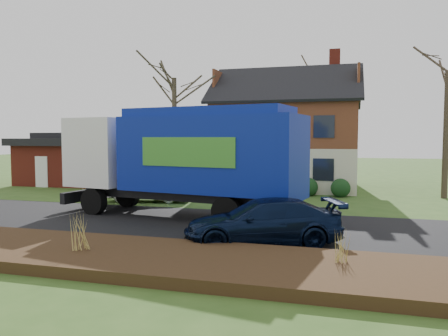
# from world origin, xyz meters

# --- Properties ---
(ground) EXTENTS (120.00, 120.00, 0.00)m
(ground) POSITION_xyz_m (0.00, 0.00, 0.00)
(ground) COLOR #30501A
(ground) RESTS_ON ground
(road) EXTENTS (80.00, 7.00, 0.02)m
(road) POSITION_xyz_m (0.00, 0.00, 0.01)
(road) COLOR black
(road) RESTS_ON ground
(mulch_verge) EXTENTS (80.00, 3.50, 0.30)m
(mulch_verge) POSITION_xyz_m (0.00, -5.30, 0.15)
(mulch_verge) COLOR #2F200F
(mulch_verge) RESTS_ON ground
(main_house) EXTENTS (12.95, 8.95, 9.26)m
(main_house) POSITION_xyz_m (1.49, 13.91, 4.03)
(main_house) COLOR beige
(main_house) RESTS_ON ground
(ranch_house) EXTENTS (9.80, 8.20, 3.70)m
(ranch_house) POSITION_xyz_m (-12.00, 13.00, 1.81)
(ranch_house) COLOR maroon
(ranch_house) RESTS_ON ground
(garbage_truck) EXTENTS (10.97, 4.58, 4.56)m
(garbage_truck) POSITION_xyz_m (-0.67, 1.41, 2.63)
(garbage_truck) COLOR black
(garbage_truck) RESTS_ON ground
(silver_sedan) EXTENTS (4.60, 2.24, 1.45)m
(silver_sedan) POSITION_xyz_m (-4.13, 5.17, 0.73)
(silver_sedan) COLOR #A7AAAF
(silver_sedan) RESTS_ON ground
(navy_wagon) EXTENTS (5.34, 3.66, 1.44)m
(navy_wagon) POSITION_xyz_m (3.39, -2.36, 0.72)
(navy_wagon) COLOR black
(navy_wagon) RESTS_ON ground
(tree_front_west) EXTENTS (3.30, 3.30, 9.81)m
(tree_front_west) POSITION_xyz_m (-4.50, 9.73, 8.08)
(tree_front_west) COLOR #3F3626
(tree_front_west) RESTS_ON ground
(tree_back) EXTENTS (3.36, 3.36, 10.63)m
(tree_back) POSITION_xyz_m (3.57, 21.60, 8.86)
(tree_back) COLOR #403426
(tree_back) RESTS_ON ground
(grass_clump_mid) EXTENTS (0.38, 0.31, 1.06)m
(grass_clump_mid) POSITION_xyz_m (-1.09, -5.47, 0.83)
(grass_clump_mid) COLOR tan
(grass_clump_mid) RESTS_ON mulch_verge
(grass_clump_east) EXTENTS (0.31, 0.25, 0.77)m
(grass_clump_east) POSITION_xyz_m (5.85, -4.81, 0.68)
(grass_clump_east) COLOR #A69349
(grass_clump_east) RESTS_ON mulch_verge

